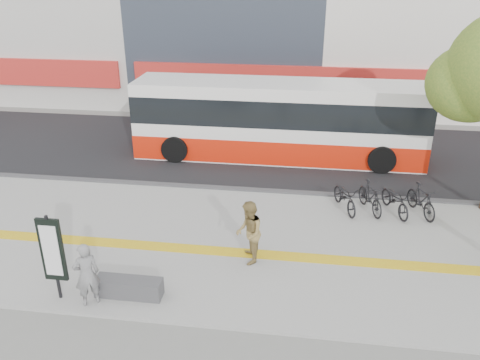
# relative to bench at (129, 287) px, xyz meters

# --- Properties ---
(ground) EXTENTS (120.00, 120.00, 0.00)m
(ground) POSITION_rel_bench_xyz_m (2.60, 1.20, -0.30)
(ground) COLOR slate
(ground) RESTS_ON ground
(sidewalk) EXTENTS (40.00, 7.00, 0.08)m
(sidewalk) POSITION_rel_bench_xyz_m (2.60, 2.70, -0.27)
(sidewalk) COLOR gray
(sidewalk) RESTS_ON ground
(tactile_strip) EXTENTS (40.00, 0.45, 0.01)m
(tactile_strip) POSITION_rel_bench_xyz_m (2.60, 2.20, -0.22)
(tactile_strip) COLOR yellow
(tactile_strip) RESTS_ON sidewalk
(street) EXTENTS (40.00, 8.00, 0.06)m
(street) POSITION_rel_bench_xyz_m (2.60, 10.20, -0.28)
(street) COLOR black
(street) RESTS_ON ground
(curb) EXTENTS (40.00, 0.25, 0.14)m
(curb) POSITION_rel_bench_xyz_m (2.60, 6.20, -0.23)
(curb) COLOR #3D3D40
(curb) RESTS_ON ground
(bench) EXTENTS (1.60, 0.45, 0.45)m
(bench) POSITION_rel_bench_xyz_m (0.00, 0.00, 0.00)
(bench) COLOR #3D3D40
(bench) RESTS_ON sidewalk
(signboard) EXTENTS (0.55, 0.10, 2.20)m
(signboard) POSITION_rel_bench_xyz_m (-1.60, -0.31, 1.06)
(signboard) COLOR black
(signboard) RESTS_ON sidewalk
(bus) EXTENTS (11.43, 2.71, 3.04)m
(bus) POSITION_rel_bench_xyz_m (2.86, 9.70, 1.19)
(bus) COLOR white
(bus) RESTS_ON street
(bicycle_row) EXTENTS (3.38, 1.79, 0.98)m
(bicycle_row) POSITION_rel_bench_xyz_m (6.46, 5.20, 0.24)
(bicycle_row) COLOR black
(bicycle_row) RESTS_ON sidewalk
(seated_woman) EXTENTS (0.70, 0.65, 1.60)m
(seated_woman) POSITION_rel_bench_xyz_m (-0.80, -0.40, 0.57)
(seated_woman) COLOR black
(seated_woman) RESTS_ON sidewalk
(pedestrian_tan) EXTENTS (0.79, 0.94, 1.73)m
(pedestrian_tan) POSITION_rel_bench_xyz_m (2.64, 1.84, 0.64)
(pedestrian_tan) COLOR olive
(pedestrian_tan) RESTS_ON sidewalk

